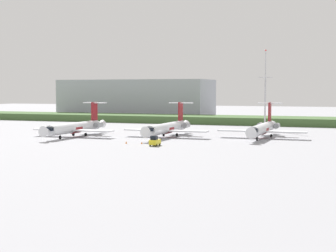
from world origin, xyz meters
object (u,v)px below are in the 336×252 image
(safety_cone_front_marker, at_px, (126,142))
(regional_jet_second, at_px, (168,127))
(regional_jet_nearest, at_px, (76,127))
(baggage_tug, at_px, (155,141))
(safety_cone_mid_marker, at_px, (142,143))
(regional_jet_third, at_px, (263,128))
(antenna_mast, at_px, (265,96))

(safety_cone_front_marker, bearing_deg, regional_jet_second, 81.25)
(regional_jet_second, bearing_deg, safety_cone_front_marker, -98.75)
(regional_jet_nearest, height_order, regional_jet_second, same)
(regional_jet_nearest, height_order, baggage_tug, regional_jet_nearest)
(safety_cone_front_marker, height_order, safety_cone_mid_marker, same)
(regional_jet_third, height_order, baggage_tug, regional_jet_third)
(regional_jet_third, distance_m, baggage_tug, 34.06)
(baggage_tug, bearing_deg, regional_jet_nearest, 152.59)
(baggage_tug, relative_size, safety_cone_front_marker, 5.82)
(regional_jet_second, height_order, safety_cone_front_marker, regional_jet_second)
(antenna_mast, distance_m, baggage_tug, 61.27)
(regional_jet_second, xyz_separation_m, antenna_mast, (19.30, 36.78, 7.87))
(regional_jet_nearest, xyz_separation_m, safety_cone_front_marker, (20.55, -12.54, -2.26))
(regional_jet_second, height_order, baggage_tug, regional_jet_second)
(baggage_tug, bearing_deg, regional_jet_third, 55.76)
(regional_jet_third, distance_m, antenna_mast, 32.06)
(safety_cone_front_marker, bearing_deg, safety_cone_mid_marker, 7.57)
(baggage_tug, bearing_deg, safety_cone_front_marker, 164.08)
(regional_jet_second, relative_size, baggage_tug, 9.69)
(regional_jet_nearest, xyz_separation_m, baggage_tug, (28.60, -14.84, -1.53))
(regional_jet_nearest, xyz_separation_m, regional_jet_third, (47.75, 13.29, 0.00))
(regional_jet_second, height_order, antenna_mast, antenna_mast)
(antenna_mast, height_order, baggage_tug, antenna_mast)
(regional_jet_second, bearing_deg, regional_jet_third, 14.11)
(safety_cone_front_marker, bearing_deg, regional_jet_third, 43.52)
(regional_jet_nearest, distance_m, baggage_tug, 32.26)
(safety_cone_front_marker, bearing_deg, antenna_mast, 68.44)
(regional_jet_nearest, bearing_deg, antenna_mast, 45.73)
(regional_jet_second, distance_m, baggage_tug, 22.67)
(antenna_mast, bearing_deg, regional_jet_second, -117.69)
(baggage_tug, bearing_deg, antenna_mast, 76.35)
(regional_jet_third, bearing_deg, safety_cone_front_marker, -136.48)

